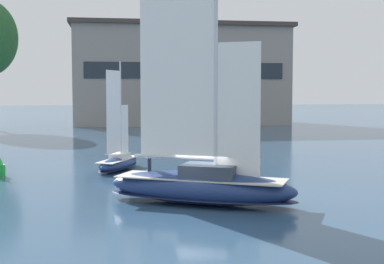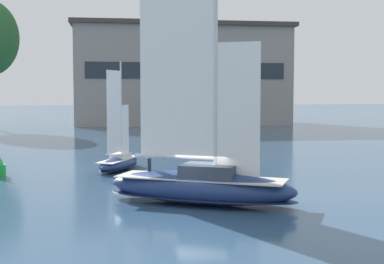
# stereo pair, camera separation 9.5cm
# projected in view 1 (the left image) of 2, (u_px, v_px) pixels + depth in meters

# --- Properties ---
(ground_plane) EXTENTS (400.00, 400.00, 0.00)m
(ground_plane) POSITION_uv_depth(u_px,v_px,m) (200.00, 204.00, 27.66)
(ground_plane) COLOR #2D4C6B
(waterfront_building) EXTENTS (37.92, 15.88, 17.46)m
(waterfront_building) POSITION_uv_depth(u_px,v_px,m) (180.00, 75.00, 95.26)
(waterfront_building) COLOR gray
(waterfront_building) RESTS_ON ground
(sailboat_main) EXTENTS (10.28, 7.13, 13.88)m
(sailboat_main) POSITION_uv_depth(u_px,v_px,m) (201.00, 183.00, 27.57)
(sailboat_main) COLOR navy
(sailboat_main) RESTS_ON ground
(sailboat_moored_near_marina) EXTENTS (3.93, 5.97, 8.03)m
(sailboat_moored_near_marina) POSITION_uv_depth(u_px,v_px,m) (119.00, 161.00, 39.47)
(sailboat_moored_near_marina) COLOR navy
(sailboat_moored_near_marina) RESTS_ON ground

